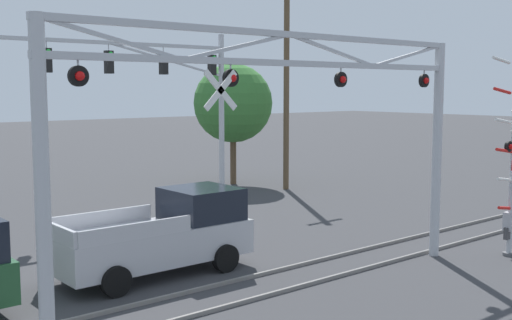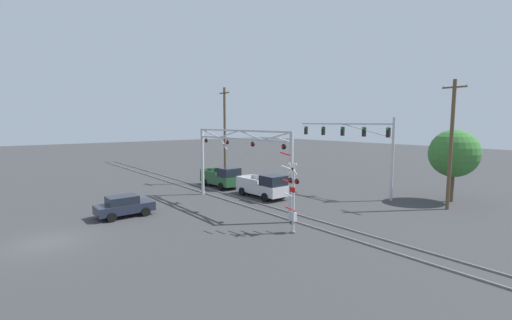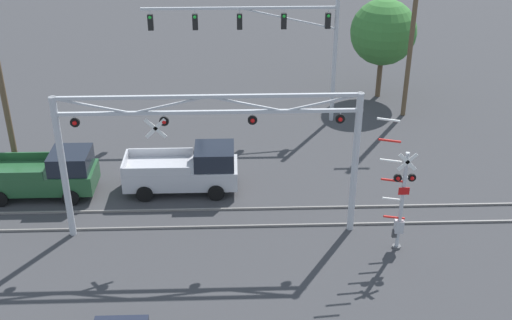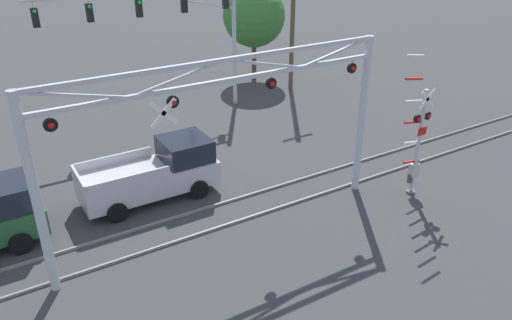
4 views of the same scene
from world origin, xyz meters
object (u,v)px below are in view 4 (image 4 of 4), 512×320
Objects in this scene: crossing_gantry at (225,123)px; utility_pole_right at (293,5)px; pickup_truck_lead at (156,172)px; crossing_signal_mast at (417,144)px; traffic_signal_span at (182,20)px; background_tree_beyond_span at (254,16)px.

crossing_gantry is 16.71m from utility_pole_right.
pickup_truck_lead is 15.73m from utility_pole_right.
utility_pole_right reaches higher than crossing_signal_mast.
traffic_signal_span is at bearing 106.60° from crossing_signal_mast.
background_tree_beyond_span is (11.55, 11.70, 3.19)m from pickup_truck_lead.
crossing_signal_mast is (7.59, -1.47, -1.98)m from crossing_gantry.
crossing_gantry is at bearing -71.74° from pickup_truck_lead.
traffic_signal_span is (-3.92, 13.15, 3.01)m from crossing_signal_mast.
utility_pole_right is at bearing 75.12° from crossing_signal_mast.
traffic_signal_span is (3.67, 11.67, 1.03)m from crossing_gantry.
utility_pole_right is (11.25, 12.31, 1.06)m from crossing_gantry.
utility_pole_right reaches higher than crossing_gantry.
background_tree_beyond_span reaches higher than pickup_truck_lead.
pickup_truck_lead is (-4.89, -7.97, -4.18)m from traffic_signal_span.
pickup_truck_lead is (-8.81, 5.18, -1.17)m from crossing_signal_mast.
crossing_signal_mast is at bearing -73.40° from traffic_signal_span.
crossing_gantry is at bearing -132.44° from utility_pole_right.
crossing_signal_mast is 17.22m from background_tree_beyond_span.
pickup_truck_lead is 0.52× the size of utility_pole_right.
crossing_gantry is 5.01m from pickup_truck_lead.
background_tree_beyond_span is at bearing 106.56° from utility_pole_right.
utility_pole_right is 3.39m from background_tree_beyond_span.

